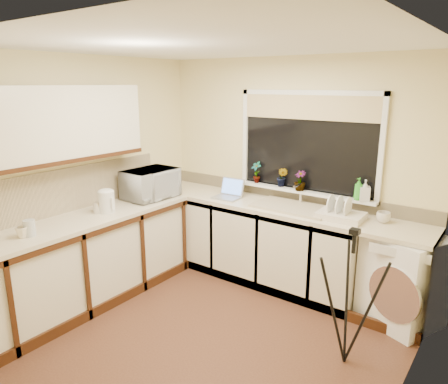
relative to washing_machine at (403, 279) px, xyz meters
The scene contains 33 objects.
floor 1.86m from the washing_machine, 138.34° to the right, with size 3.20×3.20×0.00m, color brown.
ceiling 2.71m from the washing_machine, 138.34° to the right, with size 3.20×3.20×0.00m, color white.
wall_back 1.60m from the washing_machine, 167.56° to the left, with size 3.20×3.20×0.00m, color beige.
wall_front 3.12m from the washing_machine, 116.57° to the right, with size 3.20×3.20×0.00m, color beige.
wall_left 3.28m from the washing_machine, 157.84° to the right, with size 3.00×3.00×0.00m, color beige.
wall_right 1.46m from the washing_machine, 78.30° to the right, with size 3.00×3.00×0.00m, color beige.
base_cabinet_back 1.68m from the washing_machine, behind, with size 2.55×0.60×0.86m, color silver.
base_cabinet_left 3.05m from the washing_machine, 150.47° to the right, with size 0.54×2.40×0.86m, color silver.
worktop_back 1.42m from the washing_machine, behind, with size 3.20×0.60×0.04m, color beige.
worktop_left 3.08m from the washing_machine, 150.47° to the right, with size 0.60×2.40×0.04m, color beige.
upper_cabinet 3.52m from the washing_machine, 149.38° to the right, with size 0.28×1.90×0.70m, color silver.
splashback_left 3.37m from the washing_machine, 152.93° to the right, with size 0.02×2.40×0.45m, color beige.
splashback_back 1.48m from the washing_machine, 168.04° to the left, with size 3.20×0.02×0.14m, color beige.
window_glass 1.63m from the washing_machine, 166.18° to the left, with size 1.50×0.02×1.00m, color black.
window_blind 1.91m from the washing_machine, 167.36° to the left, with size 1.50×0.02×0.25m, color tan.
windowsill 1.32m from the washing_machine, 168.79° to the left, with size 1.60×0.14×0.03m, color white.
sink 1.25m from the washing_machine, behind, with size 0.82×0.46×0.03m, color tan.
faucet 1.31m from the washing_machine, behind, with size 0.03×0.03×0.24m, color silver.
washing_machine is the anchor object (origin of this frame).
laptop 2.01m from the washing_machine, behind, with size 0.31×0.29×0.21m.
kettle 2.95m from the washing_machine, 154.72° to the right, with size 0.16×0.16×0.22m, color silver.
dish_rack 0.80m from the washing_machine, behind, with size 0.43×0.32×0.06m, color beige.
tripod 0.91m from the washing_machine, 102.75° to the right, with size 0.55×0.55×1.13m, color black, non-canonical shape.
glass_jug 3.35m from the washing_machine, 141.45° to the right, with size 0.10×0.10×0.14m, color #B6BAC1.
steel_jar 3.01m from the washing_machine, 153.77° to the right, with size 0.08×0.08×0.12m, color silver.
microwave 2.78m from the washing_machine, 167.56° to the right, with size 0.59×0.40×0.33m, color white.
plant_a 1.91m from the washing_machine, behind, with size 0.13×0.09×0.25m, color #999999.
plant_b 1.60m from the washing_machine, behind, with size 0.12×0.10×0.22m, color #999999.
plant_c 1.40m from the washing_machine, behind, with size 0.12×0.12×0.21m, color #999999.
soap_bottle_green 0.93m from the washing_machine, 160.66° to the left, with size 0.09×0.09×0.22m, color green.
soap_bottle_clear 0.89m from the washing_machine, 157.55° to the left, with size 0.09×0.10×0.21m, color #999999.
cup_back 0.59m from the washing_machine, 161.11° to the left, with size 0.13×0.13×0.10m, color beige.
cup_left 3.40m from the washing_machine, 140.85° to the right, with size 0.11×0.11×0.10m, color beige.
Camera 1 is at (2.08, -2.59, 2.17)m, focal length 33.40 mm.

